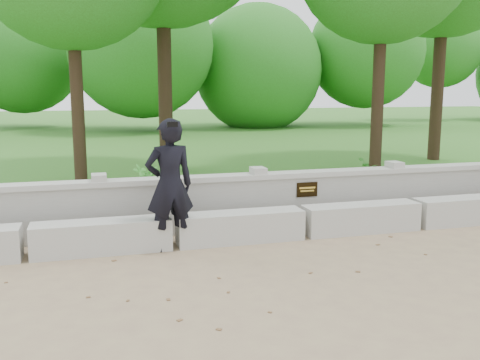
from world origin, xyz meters
The scene contains 9 objects.
ground centered at (0.00, 0.00, 0.00)m, with size 80.00×80.00×0.00m, color #96815B.
lawn centered at (0.00, 14.00, 0.12)m, with size 40.00×22.00×0.25m, color #2E7128.
concrete_bench centered at (0.00, 1.90, 0.22)m, with size 11.90×0.45×0.45m.
parapet_wall centered at (0.00, 2.60, 0.46)m, with size 12.50×0.35×0.90m.
man_main centered at (-2.07, 1.77, 0.93)m, with size 0.73×0.65×1.86m.
shrub_a centered at (-2.23, 4.26, 0.57)m, with size 0.34×0.23×0.65m, color #3A8B2F.
shrub_b centered at (-1.54, 4.76, 0.57)m, with size 0.35×0.29×0.64m, color #3A8B2F.
shrub_c centered at (2.56, 4.45, 0.53)m, with size 0.50×0.43×0.55m, color #3A8B2F.
shrub_d centered at (-2.05, 4.19, 0.55)m, with size 0.34×0.30×0.60m, color #3A8B2F.
Camera 1 is at (-3.12, -5.54, 2.27)m, focal length 40.00 mm.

